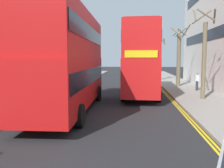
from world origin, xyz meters
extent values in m
cube|color=gray|center=(6.50, 16.00, 0.07)|extent=(4.00, 80.00, 0.14)
cube|color=gray|center=(-6.50, 16.00, 0.07)|extent=(4.00, 80.00, 0.14)
cube|color=yellow|center=(4.40, 14.00, 0.00)|extent=(0.10, 56.00, 0.01)
cube|color=yellow|center=(4.24, 14.00, 0.00)|extent=(0.10, 56.00, 0.01)
cube|color=red|center=(-2.13, 13.07, 1.74)|extent=(2.78, 10.86, 2.60)
cube|color=red|center=(-2.13, 13.07, 4.29)|extent=(2.72, 10.64, 2.50)
cube|color=black|center=(-2.13, 13.07, 2.04)|extent=(2.80, 10.43, 0.84)
cube|color=black|center=(-2.13, 13.07, 4.39)|extent=(2.78, 10.21, 0.80)
cube|color=yellow|center=(-2.27, 18.45, 3.29)|extent=(2.00, 0.11, 0.44)
cube|color=maroon|center=(-2.13, 13.07, 5.59)|extent=(2.50, 9.77, 0.10)
cylinder|color=black|center=(-3.46, 16.38, 0.52)|extent=(0.33, 1.05, 1.04)
cylinder|color=black|center=(-0.96, 16.45, 0.52)|extent=(0.33, 1.05, 1.04)
cylinder|color=black|center=(-3.29, 9.69, 0.52)|extent=(0.33, 1.05, 1.04)
cylinder|color=black|center=(-0.79, 9.75, 0.52)|extent=(0.33, 1.05, 1.04)
cube|color=red|center=(2.18, 19.85, 1.74)|extent=(2.94, 10.89, 2.60)
cube|color=red|center=(2.18, 19.85, 4.29)|extent=(2.88, 10.68, 2.50)
cube|color=black|center=(2.18, 19.85, 2.04)|extent=(2.95, 10.46, 0.84)
cube|color=black|center=(2.18, 19.85, 4.39)|extent=(2.93, 10.25, 0.80)
cube|color=yellow|center=(1.96, 14.47, 3.29)|extent=(2.00, 0.14, 0.44)
cube|color=maroon|center=(2.18, 19.85, 5.59)|extent=(2.64, 9.80, 0.10)
cylinder|color=black|center=(3.29, 16.45, 0.52)|extent=(0.34, 1.05, 1.04)
cylinder|color=black|center=(0.79, 16.56, 0.52)|extent=(0.34, 1.05, 1.04)
cylinder|color=black|center=(3.56, 23.14, 0.52)|extent=(0.34, 1.05, 1.04)
cylinder|color=black|center=(1.07, 23.25, 0.52)|extent=(0.34, 1.05, 1.04)
cylinder|color=#2D2D38|center=(7.26, 21.90, 0.56)|extent=(0.22, 0.22, 0.85)
cube|color=silver|center=(7.26, 21.90, 1.27)|extent=(0.34, 0.22, 0.56)
sphere|color=#9E7051|center=(7.26, 21.90, 1.66)|extent=(0.20, 0.20, 0.20)
cylinder|color=#6B6047|center=(6.23, 25.52, 2.76)|extent=(0.42, 0.42, 5.25)
cylinder|color=#6B6047|center=(6.97, 25.75, 5.93)|extent=(0.58, 1.56, 1.17)
cylinder|color=#6B6047|center=(6.47, 26.06, 5.80)|extent=(1.17, 0.62, 0.91)
cylinder|color=#6B6047|center=(5.93, 25.86, 5.70)|extent=(0.79, 0.71, 0.71)
cylinder|color=#6B6047|center=(5.75, 25.14, 5.82)|extent=(0.89, 1.07, 0.94)
cylinder|color=#6B6047|center=(6.38, 25.08, 5.72)|extent=(0.98, 0.44, 0.74)
cylinder|color=#6B6047|center=(6.49, 17.25, 2.83)|extent=(0.30, 0.30, 5.39)
cylinder|color=#6B6047|center=(7.03, 17.10, 5.92)|extent=(0.42, 1.17, 0.88)
cylinder|color=#6B6047|center=(6.39, 17.93, 6.01)|extent=(1.42, 0.32, 1.04)
cylinder|color=#6B6047|center=(5.77, 17.33, 6.03)|extent=(0.28, 1.49, 1.09)
cylinder|color=#6B6047|center=(6.35, 16.67, 5.94)|extent=(1.23, 0.40, 0.92)
cylinder|color=#6B6047|center=(5.07, 32.98, 2.57)|extent=(0.42, 0.42, 4.85)
cylinder|color=#6B6047|center=(5.57, 32.85, 5.36)|extent=(0.40, 1.08, 0.81)
cylinder|color=#6B6047|center=(5.09, 33.39, 5.28)|extent=(0.87, 0.17, 0.66)
cylinder|color=#6B6047|center=(4.42, 33.00, 5.45)|extent=(0.15, 1.36, 1.00)
cylinder|color=#6B6047|center=(4.99, 32.30, 5.47)|extent=(1.41, 0.28, 1.04)
cube|color=black|center=(8.48, 20.30, 5.19)|extent=(0.04, 24.64, 1.00)
camera|label=1|loc=(1.53, -0.36, 3.00)|focal=38.54mm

